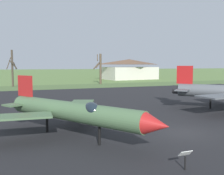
% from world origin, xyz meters
% --- Properties ---
extents(ground_plane, '(600.00, 600.00, 0.00)m').
position_xyz_m(ground_plane, '(0.00, 0.00, 0.00)').
color(ground_plane, '#607F42').
extents(asphalt_apron, '(78.15, 45.41, 0.05)m').
position_xyz_m(asphalt_apron, '(0.00, 13.62, 0.03)').
color(asphalt_apron, black).
rests_on(asphalt_apron, ground).
extents(grass_verge_strip, '(138.15, 12.00, 0.06)m').
position_xyz_m(grass_verge_strip, '(0.00, 42.33, 0.03)').
color(grass_verge_strip, '#506A3A').
rests_on(grass_verge_strip, ground).
extents(jet_fighter_rear_center, '(10.40, 12.14, 4.15)m').
position_xyz_m(jet_fighter_rear_center, '(-7.95, 1.39, 1.90)').
color(jet_fighter_rear_center, '#4C6B47').
rests_on(jet_fighter_rear_center, ground).
extents(info_placard_rear_center, '(0.64, 0.28, 0.99)m').
position_xyz_m(info_placard_rear_center, '(-4.03, -5.51, 0.65)').
color(info_placard_rear_center, black).
rests_on(info_placard_rear_center, ground).
extents(bare_tree_left_of_center, '(2.41, 2.42, 8.45)m').
position_xyz_m(bare_tree_left_of_center, '(-12.41, 46.48, 4.39)').
color(bare_tree_left_of_center, '#42382D').
rests_on(bare_tree_left_of_center, ground).
extents(bare_tree_center, '(2.27, 2.59, 7.94)m').
position_xyz_m(bare_tree_center, '(8.86, 47.10, 4.20)').
color(bare_tree_center, brown).
rests_on(bare_tree_center, ground).
extents(visitor_building, '(19.97, 14.41, 7.09)m').
position_xyz_m(visitor_building, '(25.95, 66.09, 3.44)').
color(visitor_building, beige).
rests_on(visitor_building, ground).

